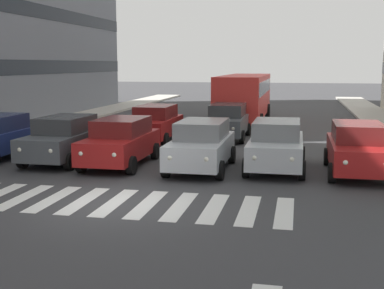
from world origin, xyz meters
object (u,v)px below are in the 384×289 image
at_px(car_row2_1, 155,123).
at_px(car_4, 64,138).
at_px(bus_behind_traffic, 245,94).
at_px(car_0, 358,148).
at_px(car_row2_0, 227,121).
at_px(car_2, 201,145).
at_px(car_3, 121,141).
at_px(car_1, 276,145).

bearing_deg(car_row2_1, car_4, 70.86).
height_order(car_4, bus_behind_traffic, bus_behind_traffic).
distance_m(car_4, bus_behind_traffic, 15.04).
bearing_deg(bus_behind_traffic, car_0, 110.55).
height_order(car_4, car_row2_0, same).
relative_size(car_0, bus_behind_traffic, 0.42).
bearing_deg(car_0, car_row2_0, -53.31).
bearing_deg(car_row2_1, car_2, 119.39).
relative_size(car_4, car_row2_0, 1.00).
height_order(car_3, bus_behind_traffic, bus_behind_traffic).
xyz_separation_m(car_2, car_row2_0, (0.14, -7.62, 0.00)).
relative_size(car_1, car_4, 1.00).
bearing_deg(car_3, bus_behind_traffic, -102.01).
distance_m(car_1, car_2, 2.63).
height_order(car_1, car_2, same).
bearing_deg(car_2, car_3, -3.00).
bearing_deg(car_4, car_row2_0, -126.07).
bearing_deg(car_4, car_2, 175.50).
bearing_deg(car_1, car_row2_1, -42.73).
distance_m(car_1, bus_behind_traffic, 14.16).
relative_size(car_4, bus_behind_traffic, 0.42).
bearing_deg(car_2, car_row2_0, -88.92).
relative_size(car_row2_1, bus_behind_traffic, 0.42).
distance_m(car_2, car_row2_0, 7.62).
xyz_separation_m(car_1, car_row2_1, (5.99, -5.54, 0.00)).
bearing_deg(car_row2_0, car_3, 68.81).
distance_m(car_0, car_row2_0, 9.08).
distance_m(car_0, car_1, 2.72).
height_order(car_row2_1, bus_behind_traffic, bus_behind_traffic).
height_order(car_3, car_row2_1, same).
bearing_deg(car_2, car_1, -168.09).
bearing_deg(car_2, bus_behind_traffic, -90.00).
distance_m(car_2, bus_behind_traffic, 14.46).
xyz_separation_m(car_2, bus_behind_traffic, (0.00, -14.43, 0.97)).
relative_size(car_4, car_row2_1, 1.00).
distance_m(car_1, car_row2_0, 7.58).
distance_m(car_1, car_row2_1, 8.16).
bearing_deg(car_4, car_0, 179.57).
relative_size(car_row2_0, bus_behind_traffic, 0.42).
relative_size(car_3, bus_behind_traffic, 0.42).
xyz_separation_m(car_row2_0, car_row2_1, (3.28, 1.54, 0.00)).
bearing_deg(car_row2_1, car_1, 137.27).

